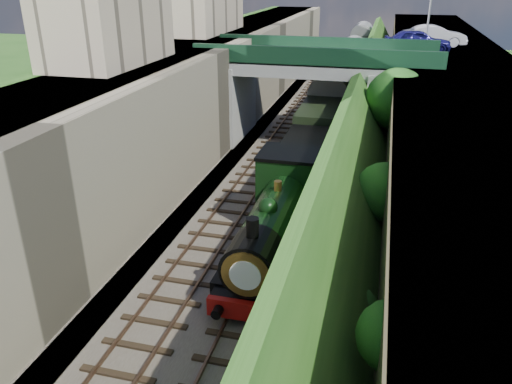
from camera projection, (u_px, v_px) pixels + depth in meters
ground at (186, 379)px, 15.45m from camera, size 160.00×160.00×0.00m
trackbed at (298, 160)px, 33.13m from camera, size 10.00×90.00×0.20m
retaining_wall at (218, 105)px, 33.01m from camera, size 1.00×90.00×7.00m
street_plateau_left at (169, 102)px, 33.81m from camera, size 6.00×90.00×7.00m
street_plateau_right at (457, 126)px, 29.74m from camera, size 8.00×90.00×6.25m
embankment_slope at (379, 131)px, 30.11m from camera, size 4.68×90.43×6.36m
track_left at (269, 156)px, 33.53m from camera, size 2.50×90.00×0.20m
track_right at (317, 160)px, 32.80m from camera, size 2.50×90.00×0.20m
road_bridge at (324, 89)px, 34.86m from camera, size 16.00×6.40×7.25m
building_near at (108, 25)px, 26.39m from camera, size 4.00×8.00×4.00m
tree at (398, 101)px, 29.06m from camera, size 3.60×3.80×6.60m
lamppost at (431, 3)px, 35.55m from camera, size 0.87×0.15×6.00m
car_blue at (417, 41)px, 35.78m from camera, size 4.91×2.56×1.59m
car_silver at (435, 36)px, 38.86m from camera, size 4.89×2.21×1.56m
locomotive at (276, 222)px, 21.02m from camera, size 3.10×10.23×3.83m
tender at (305, 168)px, 27.65m from camera, size 2.70×6.00×3.05m
coach_front at (331, 106)px, 38.64m from camera, size 2.90×18.00×3.70m
coach_middle at (351, 66)px, 55.30m from camera, size 2.90×18.00×3.70m
coach_rear at (361, 44)px, 71.96m from camera, size 2.90×18.00×3.70m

